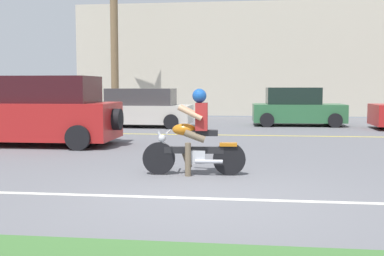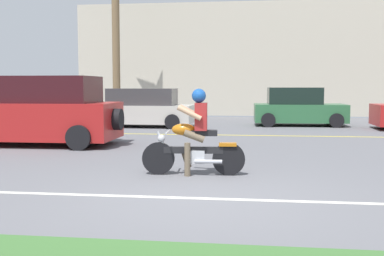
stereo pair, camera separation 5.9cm
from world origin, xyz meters
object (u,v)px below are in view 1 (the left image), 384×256
object	(u,v)px
suv_nearby	(33,112)
parked_car_2	(296,108)
parked_car_1	(137,109)
motorcyclist	(195,139)
parked_car_0	(19,107)

from	to	relation	value
suv_nearby	parked_car_2	distance (m)	10.71
suv_nearby	parked_car_2	world-z (taller)	suv_nearby
parked_car_2	parked_car_1	bearing A→B (deg)	-168.07
motorcyclist	suv_nearby	bearing A→B (deg)	141.96
parked_car_1	parked_car_2	world-z (taller)	parked_car_2
motorcyclist	suv_nearby	world-z (taller)	suv_nearby
motorcyclist	parked_car_0	distance (m)	13.67
parked_car_1	suv_nearby	bearing A→B (deg)	-103.50
parked_car_0	parked_car_2	xyz separation A→B (m)	(11.56, 0.68, -0.00)
parked_car_0	parked_car_2	bearing A→B (deg)	3.39
parked_car_1	parked_car_2	xyz separation A→B (m)	(6.32, 1.34, 0.01)
suv_nearby	parked_car_0	size ratio (longest dim) A/B	1.17
parked_car_0	parked_car_1	size ratio (longest dim) A/B	0.92
suv_nearby	parked_car_0	xyz separation A→B (m)	(-3.79, 6.68, -0.19)
suv_nearby	parked_car_2	xyz separation A→B (m)	(7.77, 7.36, -0.19)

